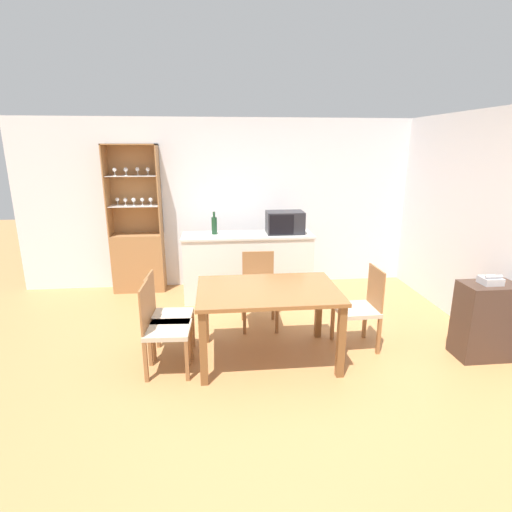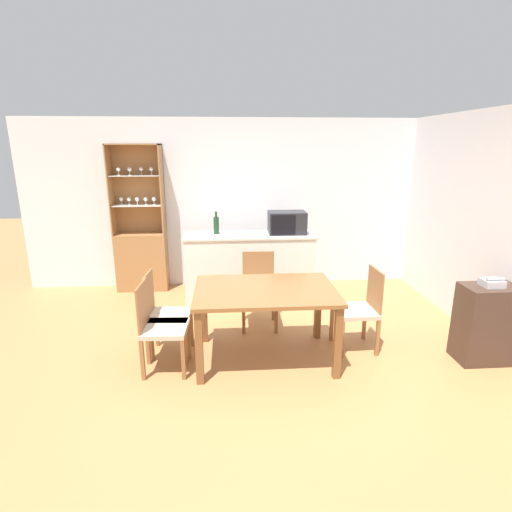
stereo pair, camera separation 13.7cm
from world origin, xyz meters
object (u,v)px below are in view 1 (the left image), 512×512
dining_table (268,298)px  side_cabinet (485,321)px  dining_chair_head_far (259,290)px  microwave (285,222)px  telephone (491,280)px  display_cabinet (138,250)px  dining_chair_side_right_far (360,308)px  wine_bottle (214,225)px  dining_chair_side_left_far (166,316)px  dining_chair_side_left_near (163,328)px

dining_table → side_cabinet: (2.24, -0.20, -0.26)m
dining_chair_head_far → microwave: size_ratio=1.73×
telephone → dining_chair_head_far: bearing=155.5°
side_cabinet → display_cabinet: bearing=148.0°
dining_table → dining_chair_side_right_far: (1.03, 0.14, -0.21)m
display_cabinet → wine_bottle: size_ratio=6.88×
dining_table → microwave: (0.47, 1.76, 0.44)m
dining_table → side_cabinet: 2.26m
display_cabinet → dining_table: 2.80m
dining_chair_side_left_far → display_cabinet: bearing=-159.1°
dining_table → wine_bottle: size_ratio=4.46×
side_cabinet → telephone: 0.44m
dining_chair_side_left_far → dining_chair_side_right_far: (2.07, -0.00, 0.00)m
dining_table → dining_chair_side_left_near: bearing=-172.2°
dining_chair_side_left_far → wine_bottle: wine_bottle is taller
display_cabinet → side_cabinet: 4.62m
microwave → side_cabinet: size_ratio=0.65×
dining_chair_side_left_far → microwave: (1.51, 1.62, 0.65)m
dining_chair_side_left_far → wine_bottle: bearing=166.7°
dining_chair_side_left_far → microwave: microwave is taller
dining_chair_head_far → side_cabinet: (2.24, -1.01, -0.05)m
dining_chair_side_left_far → dining_chair_head_far: bearing=126.4°
dining_table → telephone: telephone is taller
dining_chair_head_far → telephone: telephone is taller
dining_chair_side_right_far → dining_chair_head_far: 1.23m
dining_chair_side_left_near → wine_bottle: 2.10m
dining_table → dining_chair_side_left_near: (-1.03, -0.14, -0.21)m
microwave → telephone: (1.75, -1.97, -0.25)m
dining_table → dining_chair_side_right_far: dining_chair_side_right_far is taller
dining_table → dining_chair_head_far: 0.83m
microwave → side_cabinet: microwave is taller
display_cabinet → dining_table: bearing=-53.2°
dining_chair_side_left_near → dining_chair_side_right_far: bearing=100.5°
dining_chair_side_left_near → wine_bottle: size_ratio=2.84×
telephone → dining_chair_side_left_far: bearing=173.8°
side_cabinet → dining_chair_side_right_far: bearing=164.0°
dining_table → microwave: microwave is taller
dining_chair_side_right_far → side_cabinet: (1.21, -0.35, -0.05)m
dining_chair_side_right_far → dining_chair_side_left_near: bearing=96.4°
dining_chair_side_left_far → telephone: telephone is taller
dining_chair_side_left_far → wine_bottle: 1.84m
dining_table → dining_chair_side_right_far: 1.06m
dining_chair_side_right_far → wine_bottle: (-1.55, 1.66, 0.62)m
dining_chair_side_left_near → microwave: 2.51m
dining_chair_side_left_near → side_cabinet: (3.27, -0.06, -0.05)m
microwave → dining_chair_side_right_far: bearing=-70.9°
dining_chair_side_left_near → side_cabinet: 3.27m
dining_table → wine_bottle: wine_bottle is taller
dining_chair_side_left_near → telephone: 3.28m
dining_table → dining_chair_side_right_far: size_ratio=1.57×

